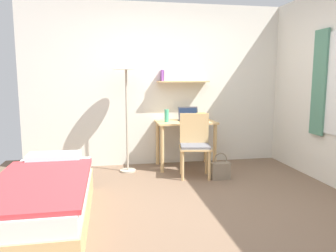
{
  "coord_description": "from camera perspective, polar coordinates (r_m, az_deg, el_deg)",
  "views": [
    {
      "loc": [
        -0.86,
        -3.27,
        1.42
      ],
      "look_at": [
        -0.17,
        0.51,
        0.85
      ],
      "focal_mm": 34.82,
      "sensor_mm": 36.0,
      "label": 1
    }
  ],
  "objects": [
    {
      "name": "laptop",
      "position": [
        5.22,
        3.65,
        1.55
      ],
      "size": [
        0.33,
        0.24,
        0.22
      ],
      "color": "#2D2D33",
      "rests_on": "desk"
    },
    {
      "name": "water_bottle",
      "position": [
        5.03,
        -0.25,
        1.82
      ],
      "size": [
        0.07,
        0.07,
        0.2
      ],
      "primitive_type": "cylinder",
      "color": "#42A87F",
      "rests_on": "desk"
    },
    {
      "name": "handbag",
      "position": [
        4.7,
        9.16,
        -7.62
      ],
      "size": [
        0.27,
        0.13,
        0.38
      ],
      "color": "gray",
      "rests_on": "ground_plane"
    },
    {
      "name": "desk_chair",
      "position": [
        4.71,
        4.71,
        -2.88
      ],
      "size": [
        0.5,
        0.45,
        0.91
      ],
      "color": "tan",
      "rests_on": "ground_plane"
    },
    {
      "name": "wall_back",
      "position": [
        5.36,
        -1.13,
        7.15
      ],
      "size": [
        4.4,
        0.27,
        2.6
      ],
      "color": "silver",
      "rests_on": "ground_plane"
    },
    {
      "name": "standing_lamp",
      "position": [
        4.88,
        -7.37,
        10.0
      ],
      "size": [
        0.41,
        0.41,
        1.76
      ],
      "color": "#B2A893",
      "rests_on": "ground_plane"
    },
    {
      "name": "desk",
      "position": [
        5.18,
        3.08,
        -0.78
      ],
      "size": [
        0.92,
        0.57,
        0.74
      ],
      "color": "tan",
      "rests_on": "ground_plane"
    },
    {
      "name": "bed",
      "position": [
        3.46,
        -20.97,
        -12.07
      ],
      "size": [
        0.87,
        1.89,
        0.54
      ],
      "color": "tan",
      "rests_on": "ground_plane"
    },
    {
      "name": "ground_plane",
      "position": [
        3.66,
        4.17,
        -14.37
      ],
      "size": [
        5.28,
        5.28,
        0.0
      ],
      "primitive_type": "plane",
      "color": "brown"
    },
    {
      "name": "book_stack",
      "position": [
        5.23,
        5.89,
        1.57
      ],
      "size": [
        0.2,
        0.26,
        0.12
      ],
      "color": "silver",
      "rests_on": "desk"
    }
  ]
}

